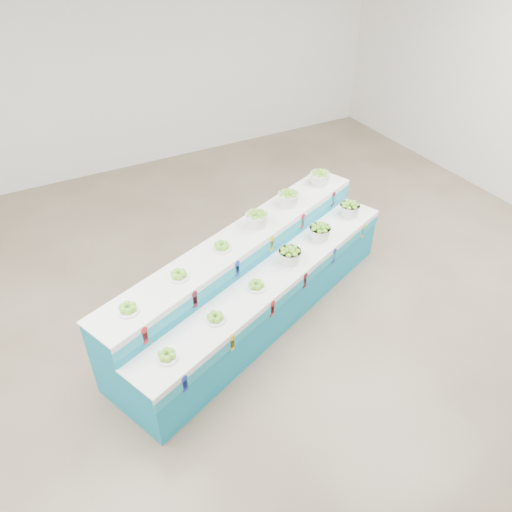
# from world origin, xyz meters

# --- Properties ---
(ground) EXTENTS (10.00, 10.00, 0.00)m
(ground) POSITION_xyz_m (0.00, 0.00, 0.00)
(ground) COLOR brown
(ground) RESTS_ON ground
(back_wall) EXTENTS (10.00, 0.00, 10.00)m
(back_wall) POSITION_xyz_m (0.00, 5.00, 2.00)
(back_wall) COLOR silver
(back_wall) RESTS_ON ground
(display_stand) EXTENTS (4.15, 2.46, 1.02)m
(display_stand) POSITION_xyz_m (0.01, 0.35, 0.51)
(display_stand) COLOR #1589B0
(display_stand) RESTS_ON ground
(plate_lower_left) EXTENTS (0.28, 0.28, 0.09)m
(plate_lower_left) POSITION_xyz_m (-1.39, -0.48, 0.77)
(plate_lower_left) COLOR white
(plate_lower_left) RESTS_ON display_stand
(plate_lower_mid) EXTENTS (0.28, 0.28, 0.09)m
(plate_lower_mid) POSITION_xyz_m (-0.78, -0.24, 0.77)
(plate_lower_mid) COLOR white
(plate_lower_mid) RESTS_ON display_stand
(plate_lower_right) EXTENTS (0.28, 0.28, 0.09)m
(plate_lower_right) POSITION_xyz_m (-0.17, 0.01, 0.77)
(plate_lower_right) COLOR white
(plate_lower_right) RESTS_ON display_stand
(basket_lower_left) EXTENTS (0.35, 0.35, 0.20)m
(basket_lower_left) POSITION_xyz_m (0.40, 0.23, 0.82)
(basket_lower_left) COLOR silver
(basket_lower_left) RESTS_ON display_stand
(basket_lower_mid) EXTENTS (0.35, 0.35, 0.20)m
(basket_lower_mid) POSITION_xyz_m (0.98, 0.47, 0.82)
(basket_lower_mid) COLOR silver
(basket_lower_mid) RESTS_ON display_stand
(basket_lower_right) EXTENTS (0.35, 0.35, 0.20)m
(basket_lower_right) POSITION_xyz_m (1.64, 0.73, 0.82)
(basket_lower_right) COLOR silver
(basket_lower_right) RESTS_ON display_stand
(plate_upper_left) EXTENTS (0.28, 0.28, 0.09)m
(plate_upper_left) POSITION_xyz_m (-1.58, -0.01, 1.07)
(plate_upper_left) COLOR white
(plate_upper_left) RESTS_ON display_stand
(plate_upper_mid) EXTENTS (0.28, 0.28, 0.09)m
(plate_upper_mid) POSITION_xyz_m (-0.96, 0.23, 1.07)
(plate_upper_mid) COLOR white
(plate_upper_mid) RESTS_ON display_stand
(plate_upper_right) EXTENTS (0.28, 0.28, 0.09)m
(plate_upper_right) POSITION_xyz_m (-0.36, 0.47, 1.07)
(plate_upper_right) COLOR white
(plate_upper_right) RESTS_ON display_stand
(basket_upper_left) EXTENTS (0.35, 0.35, 0.20)m
(basket_upper_left) POSITION_xyz_m (0.21, 0.70, 1.12)
(basket_upper_left) COLOR silver
(basket_upper_left) RESTS_ON display_stand
(basket_upper_mid) EXTENTS (0.35, 0.35, 0.20)m
(basket_upper_mid) POSITION_xyz_m (0.80, 0.93, 1.12)
(basket_upper_mid) COLOR silver
(basket_upper_mid) RESTS_ON display_stand
(basket_upper_right) EXTENTS (0.35, 0.35, 0.20)m
(basket_upper_right) POSITION_xyz_m (1.46, 1.19, 1.12)
(basket_upper_right) COLOR silver
(basket_upper_right) RESTS_ON display_stand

